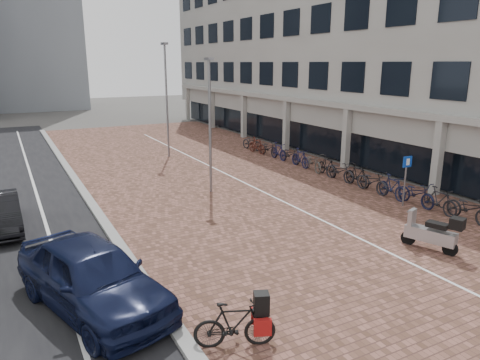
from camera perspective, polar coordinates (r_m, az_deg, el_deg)
name	(u,v)px	position (r m, az deg, el deg)	size (l,w,h in m)	color
ground	(339,272)	(13.25, 12.47, -11.34)	(140.00, 140.00, 0.00)	#474442
plaza_brick	(221,174)	(23.87, -2.49, 0.81)	(14.50, 42.00, 0.04)	brown
curb	(82,190)	(21.88, -19.53, -1.17)	(0.35, 42.00, 0.14)	gray
lane_line	(37,196)	(21.73, -24.46, -1.90)	(0.12, 44.00, 0.00)	white
parking_line	(224,173)	(23.95, -2.06, 0.93)	(0.10, 30.00, 0.00)	white
office_building	(341,21)	(32.64, 12.71, 19.14)	(8.40, 40.00, 15.00)	#A4A49E
car_navy	(92,276)	(11.36, -18.36, -11.59)	(2.01, 5.00, 1.70)	black
hero_bike	(235,324)	(9.66, -0.68, -17.89)	(1.77, 1.10, 1.21)	black
scooter_front	(431,232)	(15.28, 23.16, -6.09)	(0.57, 1.82, 1.25)	#A1A2A6
parking_sign	(406,174)	(19.26, 20.41, 0.73)	(0.44, 0.09, 2.12)	slate
lamp_near	(210,128)	(19.89, -3.85, 6.63)	(0.12, 0.12, 5.91)	slate
lamp_far	(167,102)	(28.05, -9.32, 9.79)	(0.12, 0.12, 6.84)	gray
bike_row	(326,166)	(23.78, 10.98, 1.77)	(1.22, 18.14, 1.05)	black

